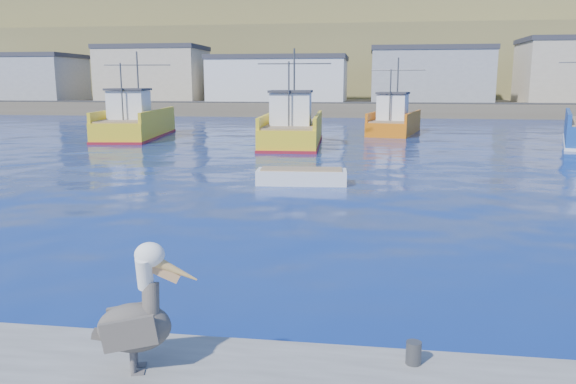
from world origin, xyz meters
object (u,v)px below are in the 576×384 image
Objects in this scene: pelican at (138,317)px; skiff_mid at (302,178)px; trawler_yellow_b at (293,130)px; trawler_yellow_a at (135,124)px; boat_orange at (394,121)px.

skiff_mid is at bearing 89.66° from pelican.
trawler_yellow_b reaches higher than skiff_mid.
trawler_yellow_a is 1.30× the size of boat_orange.
trawler_yellow_a is 12.89m from trawler_yellow_b.
boat_orange is at bearing 79.05° from skiff_mid.
pelican is (2.27, -30.81, 0.21)m from trawler_yellow_b.
trawler_yellow_b reaches higher than pelican.
boat_orange is 5.32× the size of pelican.
pelican is at bearing -66.72° from trawler_yellow_a.
trawler_yellow_a is at bearing 113.28° from pelican.
trawler_yellow_a is at bearing 164.80° from trawler_yellow_b.
boat_orange is (19.45, 6.01, 0.01)m from trawler_yellow_a.
trawler_yellow_a is 37.22m from pelican.
trawler_yellow_a reaches higher than skiff_mid.
trawler_yellow_b is 14.84m from skiff_mid.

